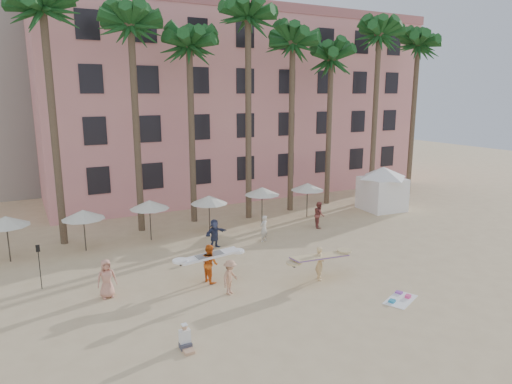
{
  "coord_description": "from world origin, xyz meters",
  "views": [
    {
      "loc": [
        -12.12,
        -15.26,
        9.21
      ],
      "look_at": [
        -0.87,
        6.0,
        4.0
      ],
      "focal_mm": 32.0,
      "sensor_mm": 36.0,
      "label": 1
    }
  ],
  "objects": [
    {
      "name": "seated_man",
      "position": [
        -7.3,
        -0.6,
        0.33
      ],
      "size": [
        0.42,
        0.72,
        0.94
      ],
      "color": "#3F3F4C",
      "rests_on": "ground"
    },
    {
      "name": "beach_towel",
      "position": [
        2.76,
        -1.26,
        0.03
      ],
      "size": [
        2.05,
        1.65,
        0.14
      ],
      "color": "white",
      "rests_on": "ground"
    },
    {
      "name": "carrier_white",
      "position": [
        -4.17,
        4.69,
        1.02
      ],
      "size": [
        3.01,
        1.06,
        1.93
      ],
      "color": "#DA5E17",
      "rests_on": "ground"
    },
    {
      "name": "paddle",
      "position": [
        -11.67,
        7.65,
        1.41
      ],
      "size": [
        0.18,
        0.04,
        2.23
      ],
      "color": "black",
      "rests_on": "ground"
    },
    {
      "name": "palm_row",
      "position": [
        0.51,
        15.0,
        12.97
      ],
      "size": [
        44.4,
        5.4,
        16.3
      ],
      "color": "brown",
      "rests_on": "ground"
    },
    {
      "name": "pink_hotel",
      "position": [
        7.0,
        26.0,
        8.0
      ],
      "size": [
        35.0,
        14.0,
        16.0
      ],
      "primitive_type": "cube",
      "color": "pink",
      "rests_on": "ground"
    },
    {
      "name": "ground",
      "position": [
        0.0,
        0.0,
        0.0
      ],
      "size": [
        120.0,
        120.0,
        0.0
      ],
      "primitive_type": "plane",
      "color": "#D1B789",
      "rests_on": "ground"
    },
    {
      "name": "beachgoers",
      "position": [
        -1.6,
        7.29,
        0.89
      ],
      "size": [
        16.16,
        8.08,
        1.84
      ],
      "color": "beige",
      "rests_on": "ground"
    },
    {
      "name": "carrier_yellow",
      "position": [
        0.84,
        2.36,
        0.99
      ],
      "size": [
        3.32,
        1.01,
        1.74
      ],
      "color": "#E2BB7F",
      "rests_on": "ground"
    },
    {
      "name": "cabana",
      "position": [
        13.6,
        11.65,
        2.07
      ],
      "size": [
        4.89,
        4.89,
        3.5
      ],
      "color": "white",
      "rests_on": "ground"
    },
    {
      "name": "umbrella_row",
      "position": [
        -3.0,
        12.5,
        2.33
      ],
      "size": [
        22.5,
        2.7,
        2.73
      ],
      "color": "#332B23",
      "rests_on": "ground"
    }
  ]
}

